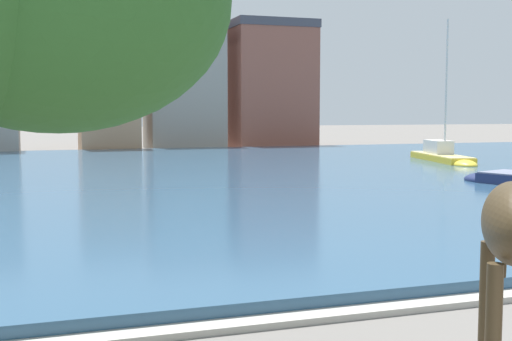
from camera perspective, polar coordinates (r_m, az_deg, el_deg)
harbor_water at (r=34.20m, az=-9.87°, el=-0.61°), size 91.18×46.67×0.34m
quay_edge_coping at (r=11.80m, az=8.00°, el=-12.16°), size 91.18×0.50×0.12m
sailboat_yellow at (r=44.03m, az=16.02°, el=1.06°), size 3.39×8.60×9.40m
townhouse_narrow_midrow at (r=60.43m, az=-12.73°, el=6.42°), size 5.16×5.78×10.01m
townhouse_corner_house at (r=63.29m, az=-6.29°, el=7.26°), size 7.16×5.92×11.79m
townhouse_wide_warehouse at (r=65.86m, az=1.19°, el=7.47°), size 8.12×6.79×12.40m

